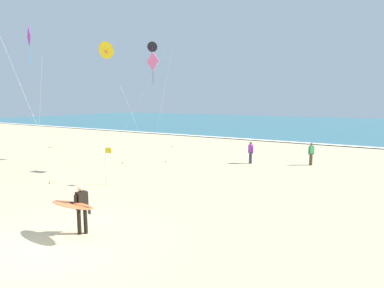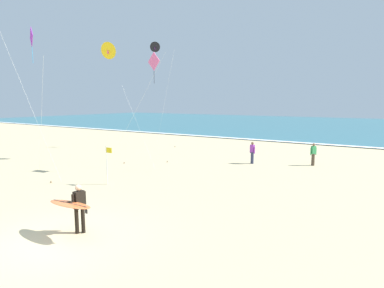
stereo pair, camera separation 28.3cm
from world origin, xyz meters
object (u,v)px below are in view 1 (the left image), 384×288
kite_diamond_violet_mid (30,41)px  bystander_purple_top (251,152)px  kite_delta_charcoal_near (152,48)px  kite_diamond_rose_low (152,66)px  surfer_lead (77,205)px  kite_delta_golden_high (107,51)px  lifeguard_flag (107,162)px  bystander_green_top (311,154)px

kite_diamond_violet_mid → bystander_purple_top: (10.74, 9.73, -7.34)m
kite_delta_charcoal_near → kite_diamond_rose_low: kite_delta_charcoal_near is taller
surfer_lead → kite_delta_golden_high: kite_delta_golden_high is taller
bystander_purple_top → surfer_lead: bearing=-90.4°
kite_delta_charcoal_near → surfer_lead: bearing=-58.1°
kite_delta_charcoal_near → lifeguard_flag: bearing=-61.1°
bystander_purple_top → bystander_green_top: (3.86, 1.67, 0.00)m
kite_delta_golden_high → bystander_purple_top: kite_delta_golden_high is taller
surfer_lead → kite_diamond_rose_low: (-4.26, 9.25, 5.62)m
kite_delta_charcoal_near → bystander_purple_top: bearing=-14.2°
kite_diamond_violet_mid → bystander_purple_top: kite_diamond_violet_mid is taller
kite_diamond_rose_low → lifeguard_flag: 6.76m
kite_diamond_violet_mid → bystander_purple_top: size_ratio=5.71×
kite_delta_charcoal_near → bystander_green_top: 17.46m
bystander_purple_top → lifeguard_flag: lifeguard_flag is taller
kite_diamond_violet_mid → lifeguard_flag: kite_diamond_violet_mid is taller
kite_diamond_rose_low → kite_delta_charcoal_near: bearing=128.5°
kite_delta_golden_high → kite_diamond_violet_mid: bearing=-97.6°
surfer_lead → lifeguard_flag: bearing=128.5°
kite_diamond_violet_mid → kite_delta_golden_high: kite_diamond_violet_mid is taller
kite_diamond_violet_mid → bystander_purple_top: bearing=42.2°
surfer_lead → kite_diamond_rose_low: bearing=114.7°
bystander_green_top → lifeguard_flag: lifeguard_flag is taller
bystander_green_top → kite_delta_golden_high: bearing=-157.3°
kite_diamond_violet_mid → bystander_green_top: (14.60, 11.41, -7.34)m
surfer_lead → kite_delta_charcoal_near: 22.69m
surfer_lead → kite_diamond_rose_low: size_ratio=0.28×
surfer_lead → bystander_purple_top: 15.03m
kite_delta_charcoal_near → kite_diamond_violet_mid: kite_delta_charcoal_near is taller
kite_delta_charcoal_near → kite_delta_golden_high: size_ratio=1.13×
kite_delta_golden_high → kite_diamond_rose_low: (5.63, -1.66, -1.58)m
kite_delta_golden_high → kite_diamond_rose_low: size_ratio=1.19×
kite_delta_charcoal_near → lifeguard_flag: kite_delta_charcoal_near is taller
kite_diamond_rose_low → bystander_purple_top: 9.31m
kite_delta_golden_high → surfer_lead: bearing=-47.8°
kite_diamond_rose_low → surfer_lead: bearing=-65.3°
lifeguard_flag → bystander_purple_top: bearing=66.7°
kite_delta_charcoal_near → kite_diamond_rose_low: size_ratio=1.34×
kite_diamond_violet_mid → bystander_green_top: kite_diamond_violet_mid is taller
surfer_lead → kite_delta_charcoal_near: (-11.11, 17.86, 8.49)m
kite_diamond_rose_low → bystander_purple_top: kite_diamond_rose_low is taller
kite_delta_charcoal_near → bystander_purple_top: kite_delta_charcoal_near is taller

